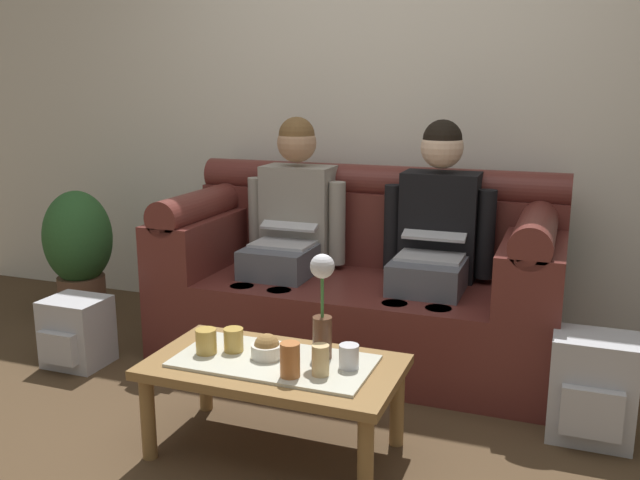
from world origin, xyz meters
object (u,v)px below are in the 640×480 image
(coffee_table, at_px, (274,374))
(couch, at_px, (359,283))
(person_left, at_px, (291,225))
(cup_far_center, at_px, (349,356))
(cup_near_left, at_px, (206,341))
(cup_near_right, at_px, (320,360))
(snack_bowl, at_px, (267,348))
(cup_far_left, at_px, (234,340))
(backpack_left, at_px, (76,332))
(person_right, at_px, (435,236))
(cup_far_right, at_px, (290,360))
(backpack_right, at_px, (592,389))
(flower_vase, at_px, (322,305))
(potted_plant, at_px, (79,249))

(coffee_table, bearing_deg, couch, 90.00)
(couch, distance_m, person_left, 0.48)
(cup_far_center, bearing_deg, cup_near_left, -173.93)
(person_left, bearing_deg, cup_near_right, -62.43)
(snack_bowl, bearing_deg, couch, 88.20)
(cup_far_left, bearing_deg, person_left, 100.98)
(person_left, height_order, cup_far_center, person_left)
(cup_far_center, distance_m, backpack_left, 1.63)
(person_left, distance_m, person_right, 0.77)
(couch, bearing_deg, cup_far_center, -74.74)
(cup_far_right, relative_size, backpack_left, 0.36)
(coffee_table, xyz_separation_m, cup_near_left, (-0.27, -0.03, 0.10))
(cup_near_right, height_order, cup_far_right, cup_far_right)
(cup_near_left, distance_m, cup_far_right, 0.39)
(cup_far_left, height_order, backpack_left, cup_far_left)
(couch, height_order, backpack_right, couch)
(cup_near_right, height_order, backpack_right, cup_near_right)
(person_left, height_order, person_right, same)
(cup_far_right, bearing_deg, cup_near_left, 167.73)
(cup_near_left, relative_size, backpack_left, 0.28)
(cup_far_left, relative_size, backpack_right, 0.21)
(couch, xyz_separation_m, cup_near_left, (-0.27, -1.11, 0.05))
(flower_vase, height_order, cup_far_center, flower_vase)
(cup_near_left, xyz_separation_m, backpack_right, (1.41, 0.56, -0.21))
(snack_bowl, bearing_deg, cup_far_left, 174.64)
(person_right, xyz_separation_m, snack_bowl, (-0.42, -1.07, -0.24))
(backpack_left, bearing_deg, cup_far_left, -19.48)
(coffee_table, relative_size, backpack_right, 2.22)
(flower_vase, xyz_separation_m, backpack_left, (-1.44, 0.33, -0.42))
(person_right, relative_size, cup_far_left, 13.38)
(person_left, bearing_deg, potted_plant, -176.71)
(flower_vase, height_order, snack_bowl, flower_vase)
(coffee_table, distance_m, snack_bowl, 0.10)
(cup_far_center, bearing_deg, flower_vase, 155.91)
(snack_bowl, height_order, cup_far_right, cup_far_right)
(person_left, relative_size, snack_bowl, 10.16)
(flower_vase, bearing_deg, backpack_right, 24.73)
(snack_bowl, bearing_deg, backpack_right, 24.02)
(person_right, xyz_separation_m, cup_far_left, (-0.57, -1.05, -0.23))
(cup_near_right, bearing_deg, cup_far_left, 167.06)
(couch, height_order, person_left, person_left)
(cup_far_left, bearing_deg, cup_far_right, -25.18)
(cup_near_right, distance_m, backpack_left, 1.59)
(snack_bowl, bearing_deg, cup_far_center, 3.10)
(coffee_table, height_order, backpack_left, coffee_table)
(couch, distance_m, cup_near_left, 1.15)
(snack_bowl, distance_m, backpack_left, 1.33)
(person_right, distance_m, cup_near_right, 1.18)
(person_right, bearing_deg, backpack_left, -158.19)
(potted_plant, bearing_deg, snack_bowl, -30.36)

